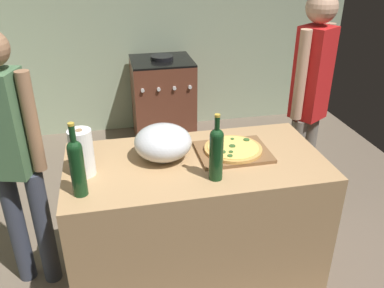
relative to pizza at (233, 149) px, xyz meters
The scene contains 12 objects.
ground_plane 1.39m from the pizza, 101.44° to the left, with size 4.65×3.73×0.02m, color #6B5B4C.
kitchen_wall_rear 2.62m from the pizza, 94.36° to the left, with size 4.65×0.10×2.60m, color #99A889.
counter 0.55m from the pizza, behind, with size 1.42×0.72×0.94m, color tan.
cutting_board 0.02m from the pizza, 86.24° to the left, with size 0.40×0.32×0.02m, color brown.
pizza is the anchor object (origin of this frame).
mixing_bowl 0.40m from the pizza, behind, with size 0.32×0.32×0.19m.
paper_towel_roll 0.82m from the pizza, behind, with size 0.12×0.12×0.25m.
wine_bottle_clear 0.31m from the pizza, 125.14° to the right, with size 0.07×0.07×0.35m.
wine_bottle_amber 0.87m from the pizza, 164.02° to the right, with size 0.07×0.07×0.37m.
stove 2.25m from the pizza, 92.36° to the left, with size 0.64×0.61×0.94m.
person_in_stripes 1.24m from the pizza, 168.04° to the left, with size 0.35×0.25×1.63m.
person_in_red 0.93m from the pizza, 37.11° to the left, with size 0.33×0.28×1.73m.
Camera 1 is at (-0.45, -1.33, 2.03)m, focal length 37.80 mm.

